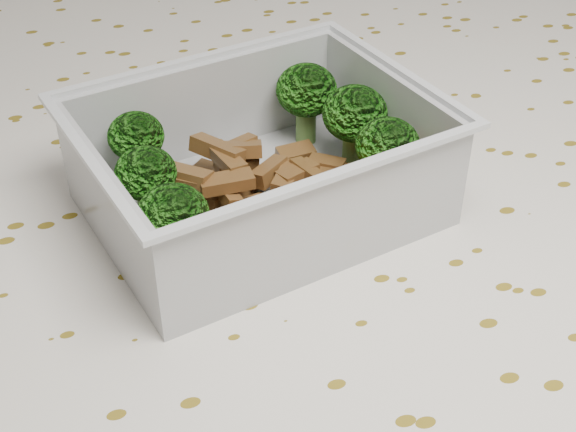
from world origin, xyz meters
name	(u,v)px	position (x,y,z in m)	size (l,w,h in m)	color
dining_table	(286,368)	(0.00, 0.00, 0.67)	(1.40, 0.90, 0.75)	brown
tablecloth	(285,309)	(0.00, 0.00, 0.72)	(1.46, 0.96, 0.19)	silver
lunch_container	(259,177)	(0.00, 0.05, 0.78)	(0.22, 0.19, 0.07)	silver
broccoli_florets	(270,143)	(0.01, 0.06, 0.80)	(0.17, 0.14, 0.05)	#608C3F
meat_pile	(242,178)	(-0.01, 0.06, 0.78)	(0.13, 0.07, 0.03)	brown
sausage	(302,212)	(0.01, 0.01, 0.78)	(0.17, 0.06, 0.03)	#C35213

